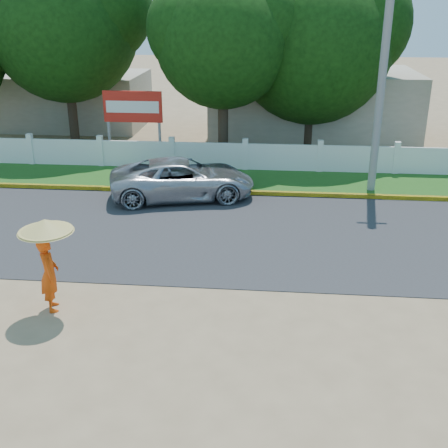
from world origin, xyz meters
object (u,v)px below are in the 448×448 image
at_px(monk_with_parasol, 47,252).
at_px(billboard, 133,110).
at_px(utility_pole, 382,79).
at_px(vehicle, 183,179).

xyz_separation_m(monk_with_parasol, billboard, (-1.17, 12.55, 0.72)).
bearing_deg(utility_pole, monk_with_parasol, -132.17).
xyz_separation_m(utility_pole, monk_with_parasol, (-8.40, -9.27, -2.57)).
bearing_deg(vehicle, billboard, 17.29).
xyz_separation_m(vehicle, monk_with_parasol, (-1.68, -7.81, 0.73)).
bearing_deg(monk_with_parasol, billboard, 95.31).
bearing_deg(monk_with_parasol, utility_pole, 47.83).
distance_m(monk_with_parasol, billboard, 12.62).
distance_m(utility_pole, billboard, 10.28).
bearing_deg(billboard, monk_with_parasol, -84.69).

